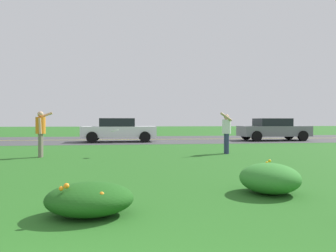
# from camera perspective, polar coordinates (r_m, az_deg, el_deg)

# --- Properties ---
(ground_plane) EXTENTS (120.00, 120.00, 0.00)m
(ground_plane) POSITION_cam_1_polar(r_m,az_deg,el_deg) (12.10, -10.27, -5.27)
(ground_plane) COLOR #26601E
(highway_strip) EXTENTS (120.00, 9.35, 0.01)m
(highway_strip) POSITION_cam_1_polar(r_m,az_deg,el_deg) (22.43, -9.09, -2.39)
(highway_strip) COLOR #424244
(highway_strip) RESTS_ON ground
(highway_center_stripe) EXTENTS (120.00, 0.16, 0.00)m
(highway_center_stripe) POSITION_cam_1_polar(r_m,az_deg,el_deg) (22.43, -9.09, -2.37)
(highway_center_stripe) COLOR yellow
(highway_center_stripe) RESTS_ON ground
(daylily_clump_near_camera) EXTENTS (1.21, 1.02, 0.50)m
(daylily_clump_near_camera) POSITION_cam_1_polar(r_m,az_deg,el_deg) (4.72, -13.59, -12.35)
(daylily_clump_near_camera) COLOR #1E5619
(daylily_clump_near_camera) RESTS_ON ground
(daylily_clump_mid_right) EXTENTS (1.07, 1.12, 0.58)m
(daylily_clump_mid_right) POSITION_cam_1_polar(r_m,az_deg,el_deg) (6.21, 17.43, -8.74)
(daylily_clump_mid_right) COLOR #337F2D
(daylily_clump_mid_right) RESTS_ON ground
(person_thrower_orange_shirt) EXTENTS (0.56, 0.50, 1.64)m
(person_thrower_orange_shirt) POSITION_cam_1_polar(r_m,az_deg,el_deg) (12.47, -21.44, -0.60)
(person_thrower_orange_shirt) COLOR orange
(person_thrower_orange_shirt) RESTS_ON ground
(person_catcher_white_shirt) EXTENTS (0.50, 0.50, 1.65)m
(person_catcher_white_shirt) POSITION_cam_1_polar(r_m,az_deg,el_deg) (13.06, 10.21, -0.71)
(person_catcher_white_shirt) COLOR silver
(person_catcher_white_shirt) RESTS_ON ground
(frisbee_white) EXTENTS (0.28, 0.28, 0.10)m
(frisbee_white) POSITION_cam_1_polar(r_m,az_deg,el_deg) (12.01, -9.30, -0.82)
(frisbee_white) COLOR white
(car_white_center_right) EXTENTS (4.50, 2.00, 1.45)m
(car_white_center_right) POSITION_cam_1_polar(r_m,az_deg,el_deg) (20.30, -8.66, -0.66)
(car_white_center_right) COLOR silver
(car_white_center_right) RESTS_ON ground
(car_gray_rightmost) EXTENTS (4.50, 2.00, 1.45)m
(car_gray_rightmost) POSITION_cam_1_polar(r_m,az_deg,el_deg) (22.52, 17.99, -0.54)
(car_gray_rightmost) COLOR slate
(car_gray_rightmost) RESTS_ON ground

